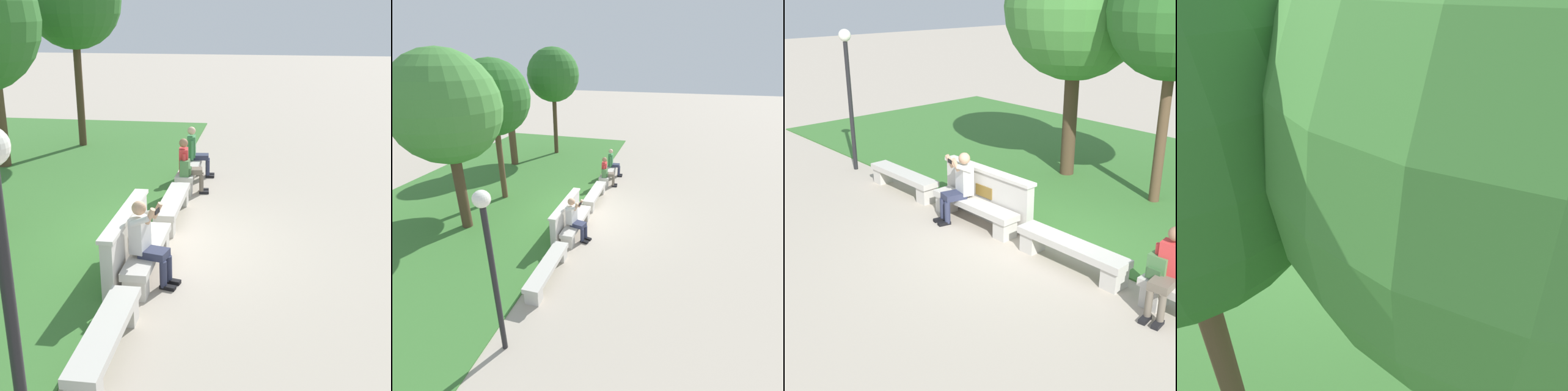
% 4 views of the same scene
% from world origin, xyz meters
% --- Properties ---
extents(ground_plane, '(80.00, 80.00, 0.00)m').
position_xyz_m(ground_plane, '(0.00, 0.00, 0.00)').
color(ground_plane, '#B2A593').
extents(bench_main, '(2.01, 0.40, 0.45)m').
position_xyz_m(bench_main, '(-3.47, 0.00, 0.30)').
color(bench_main, beige).
rests_on(bench_main, ground).
extents(bench_near, '(2.01, 0.40, 0.45)m').
position_xyz_m(bench_near, '(-1.16, 0.00, 0.30)').
color(bench_near, beige).
rests_on(bench_near, ground).
extents(bench_mid, '(2.01, 0.40, 0.45)m').
position_xyz_m(bench_mid, '(1.16, 0.00, 0.30)').
color(bench_mid, beige).
rests_on(bench_mid, ground).
extents(backrest_wall_with_plaque, '(2.27, 0.24, 1.01)m').
position_xyz_m(backrest_wall_with_plaque, '(-1.16, 0.34, 0.52)').
color(backrest_wall_with_plaque, beige).
rests_on(backrest_wall_with_plaque, ground).
extents(person_photographer, '(0.53, 0.77, 1.32)m').
position_xyz_m(person_photographer, '(-1.50, -0.08, 0.74)').
color(person_photographer, black).
rests_on(person_photographer, ground).
extents(person_distant, '(0.48, 0.70, 1.26)m').
position_xyz_m(person_distant, '(2.83, -0.07, 0.67)').
color(person_distant, black).
rests_on(person_distant, ground).
extents(backpack, '(0.28, 0.24, 0.43)m').
position_xyz_m(backpack, '(2.67, -0.02, 0.63)').
color(backpack, '#4C7F47').
rests_on(backpack, bench_far).
extents(tree_right_background, '(3.11, 3.11, 5.35)m').
position_xyz_m(tree_right_background, '(-1.83, 3.53, 3.77)').
color(tree_right_background, '#4C3826').
rests_on(tree_right_background, ground).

